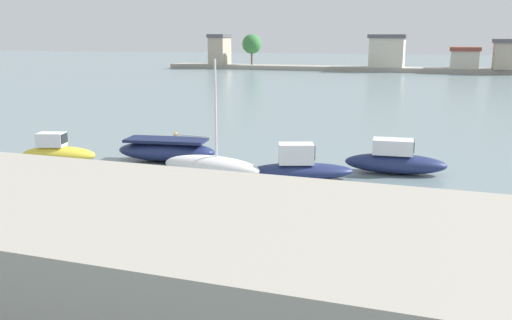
{
  "coord_description": "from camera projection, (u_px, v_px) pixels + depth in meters",
  "views": [
    {
      "loc": [
        6.18,
        -17.59,
        6.59
      ],
      "look_at": [
        -2.34,
        7.17,
        0.69
      ],
      "focal_mm": 38.5,
      "sensor_mm": 36.0,
      "label": 1
    }
  ],
  "objects": [
    {
      "name": "seawall_embankment",
      "position": [
        171.0,
        254.0,
        13.67
      ],
      "size": [
        91.71,
        7.39,
        2.58
      ],
      "primitive_type": "cube",
      "color": "#9E998C",
      "rests_on": "ground"
    },
    {
      "name": "mooring_buoy_1",
      "position": [
        175.0,
        134.0,
        37.04
      ],
      "size": [
        0.3,
        0.3,
        0.3
      ],
      "primitive_type": "sphere",
      "color": "orange",
      "rests_on": "ground"
    },
    {
      "name": "moored_boat_1",
      "position": [
        167.0,
        150.0,
        29.6
      ],
      "size": [
        5.64,
        2.72,
        1.23
      ],
      "rotation": [
        0.0,
        0.0,
        0.15
      ],
      "color": "navy",
      "rests_on": "ground"
    },
    {
      "name": "moored_boat_2",
      "position": [
        211.0,
        166.0,
        26.1
      ],
      "size": [
        5.15,
        1.9,
        5.61
      ],
      "rotation": [
        0.0,
        0.0,
        -0.08
      ],
      "color": "white",
      "rests_on": "ground"
    },
    {
      "name": "ground_plane",
      "position": [
        253.0,
        225.0,
        19.64
      ],
      "size": [
        400.0,
        400.0,
        0.0
      ],
      "primitive_type": "plane",
      "color": "slate"
    },
    {
      "name": "moored_boat_0",
      "position": [
        58.0,
        153.0,
        28.97
      ],
      "size": [
        4.15,
        2.33,
        1.66
      ],
      "rotation": [
        0.0,
        0.0,
        0.27
      ],
      "color": "yellow",
      "rests_on": "ground"
    },
    {
      "name": "distant_shoreline",
      "position": [
        407.0,
        59.0,
        104.22
      ],
      "size": [
        99.75,
        7.02,
        7.09
      ],
      "color": "#9E998C",
      "rests_on": "ground"
    },
    {
      "name": "moored_boat_3",
      "position": [
        300.0,
        167.0,
        25.8
      ],
      "size": [
        5.17,
        3.06,
        1.71
      ],
      "rotation": [
        0.0,
        0.0,
        0.34
      ],
      "color": "navy",
      "rests_on": "ground"
    },
    {
      "name": "moored_boat_4",
      "position": [
        395.0,
        161.0,
        26.93
      ],
      "size": [
        5.01,
        1.95,
        1.7
      ],
      "rotation": [
        0.0,
        0.0,
        0.08
      ],
      "color": "navy",
      "rests_on": "ground"
    },
    {
      "name": "mooring_buoy_0",
      "position": [
        369.0,
        204.0,
        21.49
      ],
      "size": [
        0.36,
        0.36,
        0.36
      ],
      "primitive_type": "sphere",
      "color": "white",
      "rests_on": "ground"
    }
  ]
}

